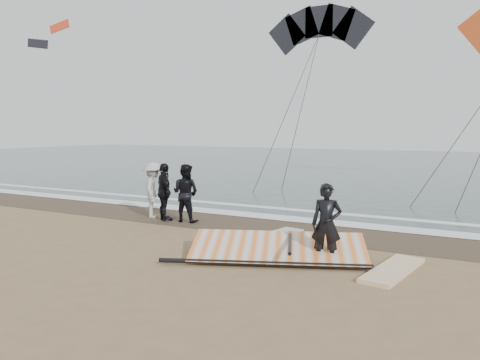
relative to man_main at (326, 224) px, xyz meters
The scene contains 12 objects.
ground 2.88m from the man_main, 149.71° to the right, with size 120.00×120.00×0.00m, color #8C704C.
sea 31.72m from the man_main, 94.27° to the left, with size 120.00×54.00×0.02m, color #233838.
wet_sand 4.02m from the man_main, 127.07° to the left, with size 120.00×2.80×0.01m, color #4C3D2B.
foam_near 5.18m from the man_main, 117.55° to the left, with size 120.00×0.90×0.01m, color white.
foam_far 6.71m from the man_main, 110.76° to the left, with size 120.00×0.45×0.01m, color white.
man_main is the anchor object (origin of this frame).
board_white 1.70m from the man_main, ahead, with size 0.65×2.34×0.09m, color silver.
board_cream 2.82m from the man_main, 140.84° to the left, with size 0.63×2.36×0.10m, color beige.
trio_cluster 6.81m from the man_main, 158.34° to the left, with size 2.52×1.53×1.92m.
sail_rig 1.37m from the man_main, behind, with size 4.41×3.17×0.51m.
kite_dark 22.87m from the man_main, 109.33° to the left, with size 8.10×5.35×13.89m.
distant_kites 49.70m from the man_main, 146.42° to the left, with size 4.28×4.12×3.99m.
Camera 1 is at (5.49, -8.63, 3.04)m, focal length 35.00 mm.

